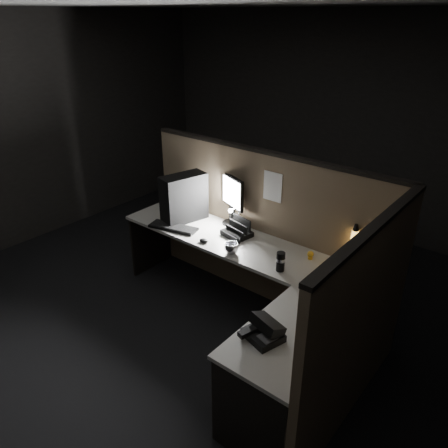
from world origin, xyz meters
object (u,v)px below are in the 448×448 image
Objects in this scene: keyboard at (173,227)px; pc_tower at (184,198)px; lava_lamp at (353,248)px; desk_phone at (264,330)px; monitor at (231,195)px.

pc_tower is at bearing 89.73° from keyboard.
desk_phone is (-0.05, -1.22, -0.10)m from lava_lamp.
keyboard is (-0.36, -0.46, -0.29)m from monitor.
lava_lamp is (1.64, 0.47, 0.14)m from keyboard.
keyboard is 1.71m from lava_lamp.
pc_tower reaches higher than desk_phone.
monitor is 0.65m from keyboard.
lava_lamp is 1.22m from desk_phone.
pc_tower is 1.91m from desk_phone.
lava_lamp reaches higher than keyboard.
pc_tower is 1.71m from lava_lamp.
monitor is 1.34× the size of lava_lamp.
monitor is 1.79× the size of desk_phone.
lava_lamp is at bearing 1.79° from keyboard.
desk_phone is (1.59, -0.75, 0.04)m from keyboard.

